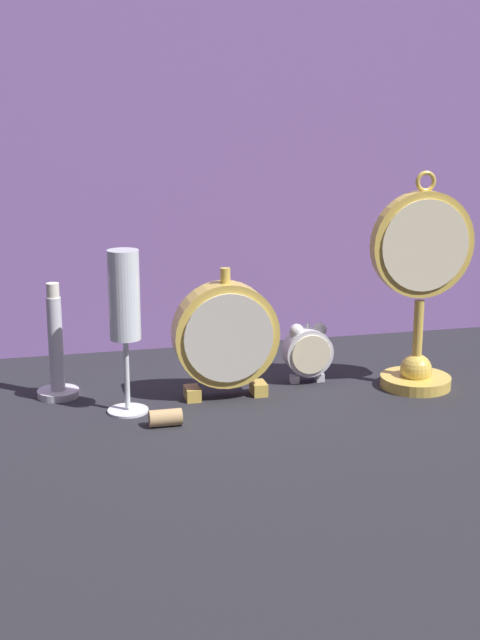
{
  "coord_description": "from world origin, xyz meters",
  "views": [
    {
      "loc": [
        -0.28,
        -1.1,
        0.42
      ],
      "look_at": [
        0.0,
        0.08,
        0.1
      ],
      "focal_mm": 50.0,
      "sensor_mm": 36.0,
      "label": 1
    }
  ],
  "objects_px": {
    "mantel_clock_silver": "(226,336)",
    "pocket_watch_on_stand": "(420,294)",
    "alarm_clock_twin_bell": "(308,350)",
    "brass_candlestick": "(56,358)",
    "champagne_flute": "(125,308)",
    "wine_cork": "(165,418)"
  },
  "relations": [
    {
      "from": "pocket_watch_on_stand",
      "to": "alarm_clock_twin_bell",
      "type": "relative_size",
      "value": 3.45
    },
    {
      "from": "wine_cork",
      "to": "mantel_clock_silver",
      "type": "bearing_deg",
      "value": 41.76
    },
    {
      "from": "pocket_watch_on_stand",
      "to": "wine_cork",
      "type": "bearing_deg",
      "value": -169.68
    },
    {
      "from": "wine_cork",
      "to": "alarm_clock_twin_bell",
      "type": "bearing_deg",
      "value": 28.42
    },
    {
      "from": "mantel_clock_silver",
      "to": "champagne_flute",
      "type": "xyz_separation_m",
      "value": [
        -0.14,
        -0.03,
        0.05
      ]
    },
    {
      "from": "champagne_flute",
      "to": "brass_candlestick",
      "type": "relative_size",
      "value": 1.35
    },
    {
      "from": "pocket_watch_on_stand",
      "to": "wine_cork",
      "type": "height_order",
      "value": "pocket_watch_on_stand"
    },
    {
      "from": "mantel_clock_silver",
      "to": "wine_cork",
      "type": "xyz_separation_m",
      "value": [
        -0.1,
        -0.09,
        -0.08
      ]
    },
    {
      "from": "mantel_clock_silver",
      "to": "pocket_watch_on_stand",
      "type": "bearing_deg",
      "value": -4.15
    },
    {
      "from": "pocket_watch_on_stand",
      "to": "brass_candlestick",
      "type": "distance_m",
      "value": 0.52
    },
    {
      "from": "brass_candlestick",
      "to": "wine_cork",
      "type": "height_order",
      "value": "brass_candlestick"
    },
    {
      "from": "alarm_clock_twin_bell",
      "to": "brass_candlestick",
      "type": "distance_m",
      "value": 0.36
    },
    {
      "from": "alarm_clock_twin_bell",
      "to": "wine_cork",
      "type": "bearing_deg",
      "value": -151.58
    },
    {
      "from": "alarm_clock_twin_bell",
      "to": "brass_candlestick",
      "type": "relative_size",
      "value": 0.55
    },
    {
      "from": "pocket_watch_on_stand",
      "to": "mantel_clock_silver",
      "type": "xyz_separation_m",
      "value": [
        -0.28,
        0.02,
        -0.05
      ]
    },
    {
      "from": "pocket_watch_on_stand",
      "to": "brass_candlestick",
      "type": "bearing_deg",
      "value": 171.22
    },
    {
      "from": "champagne_flute",
      "to": "brass_candlestick",
      "type": "xyz_separation_m",
      "value": [
        -0.09,
        0.08,
        -0.09
      ]
    },
    {
      "from": "alarm_clock_twin_bell",
      "to": "mantel_clock_silver",
      "type": "relative_size",
      "value": 0.49
    },
    {
      "from": "pocket_watch_on_stand",
      "to": "alarm_clock_twin_bell",
      "type": "height_order",
      "value": "pocket_watch_on_stand"
    },
    {
      "from": "pocket_watch_on_stand",
      "to": "wine_cork",
      "type": "distance_m",
      "value": 0.4
    },
    {
      "from": "pocket_watch_on_stand",
      "to": "mantel_clock_silver",
      "type": "relative_size",
      "value": 1.69
    },
    {
      "from": "mantel_clock_silver",
      "to": "brass_candlestick",
      "type": "relative_size",
      "value": 1.13
    }
  ]
}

